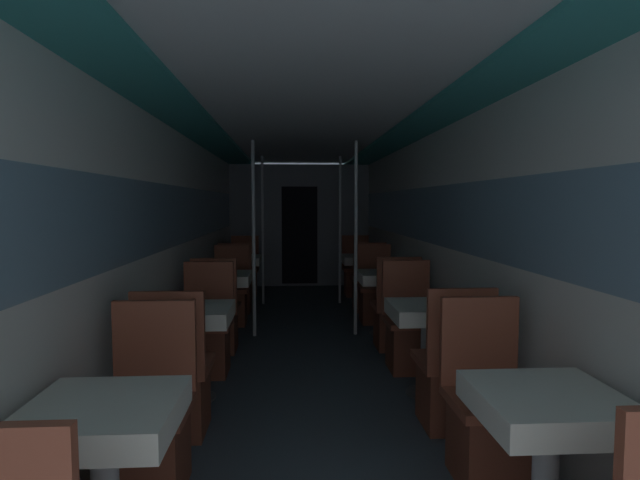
{
  "coord_description": "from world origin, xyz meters",
  "views": [
    {
      "loc": [
        -0.16,
        -1.04,
        1.49
      ],
      "look_at": [
        0.07,
        2.8,
        1.21
      ],
      "focal_mm": 28.0,
      "sensor_mm": 36.0,
      "label": 1
    }
  ],
  "objects_px": {
    "support_pole_left_3": "(263,230)",
    "dining_table_right_0": "(547,419)",
    "chair_left_far_0": "(148,436)",
    "chair_right_near_1": "(451,384)",
    "support_pole_left_2": "(254,239)",
    "chair_right_far_1": "(410,337)",
    "chair_left_far_2": "(231,300)",
    "dining_table_right_1": "(428,319)",
    "dining_table_left_1": "(193,322)",
    "dining_table_right_3": "(362,263)",
    "chair_left_near_2": "(217,323)",
    "chair_left_near_1": "(176,390)",
    "dining_table_left_3": "(241,264)",
    "support_pole_right_3": "(340,230)",
    "dining_table_left_2": "(224,284)",
    "dining_table_right_2": "(384,282)",
    "chair_left_near_3": "(236,291)",
    "support_pole_right_2": "(356,239)",
    "chair_right_far_0": "(490,426)",
    "chair_right_near_2": "(395,320)",
    "chair_right_near_3": "(368,290)",
    "chair_right_far_2": "(375,299)",
    "chair_left_far_3": "(244,278)",
    "dining_table_left_0": "(103,431)",
    "chair_left_far_1": "(206,340)",
    "chair_right_far_3": "(357,277)"
  },
  "relations": [
    {
      "from": "dining_table_left_0",
      "to": "chair_right_near_3",
      "type": "bearing_deg",
      "value": 69.51
    },
    {
      "from": "chair_right_near_1",
      "to": "chair_right_far_1",
      "type": "xyz_separation_m",
      "value": [
        0.0,
        1.17,
        0.0
      ]
    },
    {
      "from": "dining_table_left_1",
      "to": "dining_table_right_3",
      "type": "xyz_separation_m",
      "value": [
        1.8,
        3.61,
        0.0
      ]
    },
    {
      "from": "chair_right_far_0",
      "to": "dining_table_right_1",
      "type": "bearing_deg",
      "value": -90.0
    },
    {
      "from": "support_pole_right_2",
      "to": "chair_right_near_3",
      "type": "xyz_separation_m",
      "value": [
        0.33,
        1.22,
        -0.8
      ]
    },
    {
      "from": "chair_left_near_3",
      "to": "chair_right_far_0",
      "type": "relative_size",
      "value": 1.0
    },
    {
      "from": "chair_right_far_0",
      "to": "dining_table_right_1",
      "type": "relative_size",
      "value": 1.36
    },
    {
      "from": "chair_left_far_2",
      "to": "dining_table_right_0",
      "type": "relative_size",
      "value": 1.36
    },
    {
      "from": "dining_table_left_2",
      "to": "chair_right_near_3",
      "type": "bearing_deg",
      "value": 34.07
    },
    {
      "from": "chair_left_near_3",
      "to": "chair_left_far_2",
      "type": "bearing_deg",
      "value": -90.0
    },
    {
      "from": "chair_left_far_0",
      "to": "chair_left_far_2",
      "type": "height_order",
      "value": "same"
    },
    {
      "from": "chair_left_far_0",
      "to": "chair_right_near_1",
      "type": "relative_size",
      "value": 1.0
    },
    {
      "from": "dining_table_left_2",
      "to": "dining_table_right_2",
      "type": "xyz_separation_m",
      "value": [
        1.8,
        0.0,
        0.0
      ]
    },
    {
      "from": "chair_left_far_2",
      "to": "chair_left_near_3",
      "type": "relative_size",
      "value": 1.0
    },
    {
      "from": "chair_left_near_2",
      "to": "dining_table_right_1",
      "type": "bearing_deg",
      "value": -34.07
    },
    {
      "from": "support_pole_left_2",
      "to": "chair_right_near_1",
      "type": "height_order",
      "value": "support_pole_left_2"
    },
    {
      "from": "chair_left_near_1",
      "to": "support_pole_right_3",
      "type": "height_order",
      "value": "support_pole_right_3"
    },
    {
      "from": "dining_table_right_2",
      "to": "dining_table_right_3",
      "type": "height_order",
      "value": "same"
    },
    {
      "from": "dining_table_right_2",
      "to": "chair_left_far_3",
      "type": "bearing_deg",
      "value": 127.07
    },
    {
      "from": "dining_table_left_3",
      "to": "support_pole_right_3",
      "type": "height_order",
      "value": "support_pole_right_3"
    },
    {
      "from": "chair_left_far_3",
      "to": "dining_table_right_3",
      "type": "distance_m",
      "value": 1.92
    },
    {
      "from": "dining_table_left_1",
      "to": "support_pole_left_3",
      "type": "relative_size",
      "value": 0.33
    },
    {
      "from": "support_pole_left_2",
      "to": "chair_right_near_2",
      "type": "distance_m",
      "value": 1.77
    },
    {
      "from": "chair_right_far_2",
      "to": "dining_table_right_1",
      "type": "bearing_deg",
      "value": 90.0
    },
    {
      "from": "chair_left_near_2",
      "to": "support_pole_right_3",
      "type": "height_order",
      "value": "support_pole_right_3"
    },
    {
      "from": "chair_left_far_0",
      "to": "chair_left_near_1",
      "type": "height_order",
      "value": "same"
    },
    {
      "from": "chair_left_far_3",
      "to": "chair_right_near_1",
      "type": "bearing_deg",
      "value": 110.7
    },
    {
      "from": "dining_table_right_0",
      "to": "chair_right_near_2",
      "type": "distance_m",
      "value": 3.04
    },
    {
      "from": "support_pole_left_3",
      "to": "dining_table_right_0",
      "type": "distance_m",
      "value": 5.63
    },
    {
      "from": "dining_table_right_1",
      "to": "dining_table_left_1",
      "type": "bearing_deg",
      "value": 180.0
    },
    {
      "from": "dining_table_left_2",
      "to": "support_pole_left_2",
      "type": "distance_m",
      "value": 0.6
    },
    {
      "from": "dining_table_right_2",
      "to": "chair_right_near_3",
      "type": "xyz_separation_m",
      "value": [
        -0.0,
        1.22,
        -0.3
      ]
    },
    {
      "from": "support_pole_left_3",
      "to": "dining_table_right_1",
      "type": "height_order",
      "value": "support_pole_left_3"
    },
    {
      "from": "chair_left_far_0",
      "to": "dining_table_right_3",
      "type": "xyz_separation_m",
      "value": [
        1.8,
        4.82,
        0.3
      ]
    },
    {
      "from": "chair_right_far_0",
      "to": "support_pole_right_2",
      "type": "xyz_separation_m",
      "value": [
        -0.33,
        3.02,
        0.8
      ]
    },
    {
      "from": "chair_left_far_1",
      "to": "chair_left_far_2",
      "type": "distance_m",
      "value": 1.8
    },
    {
      "from": "support_pole_left_3",
      "to": "dining_table_right_3",
      "type": "height_order",
      "value": "support_pole_left_3"
    },
    {
      "from": "chair_right_far_3",
      "to": "dining_table_left_2",
      "type": "bearing_deg",
      "value": 52.93
    },
    {
      "from": "chair_left_near_2",
      "to": "chair_right_near_1",
      "type": "relative_size",
      "value": 1.0
    },
    {
      "from": "chair_left_far_1",
      "to": "chair_right_near_3",
      "type": "relative_size",
      "value": 1.0
    },
    {
      "from": "chair_left_far_3",
      "to": "chair_right_near_3",
      "type": "xyz_separation_m",
      "value": [
        1.8,
        -1.17,
        0.0
      ]
    },
    {
      "from": "dining_table_left_2",
      "to": "dining_table_right_0",
      "type": "bearing_deg",
      "value": -63.43
    },
    {
      "from": "support_pole_left_2",
      "to": "dining_table_right_0",
      "type": "distance_m",
      "value": 3.93
    },
    {
      "from": "chair_left_far_0",
      "to": "chair_right_near_1",
      "type": "distance_m",
      "value": 1.91
    },
    {
      "from": "chair_left_far_0",
      "to": "chair_left_near_1",
      "type": "bearing_deg",
      "value": -90.0
    },
    {
      "from": "dining_table_right_1",
      "to": "chair_left_far_3",
      "type": "bearing_deg",
      "value": 113.29
    },
    {
      "from": "chair_left_far_2",
      "to": "dining_table_right_1",
      "type": "relative_size",
      "value": 1.36
    },
    {
      "from": "dining_table_left_2",
      "to": "support_pole_right_2",
      "type": "distance_m",
      "value": 1.55
    },
    {
      "from": "support_pole_left_3",
      "to": "dining_table_right_0",
      "type": "relative_size",
      "value": 3.06
    },
    {
      "from": "chair_left_near_1",
      "to": "dining_table_right_0",
      "type": "height_order",
      "value": "chair_left_near_1"
    }
  ]
}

